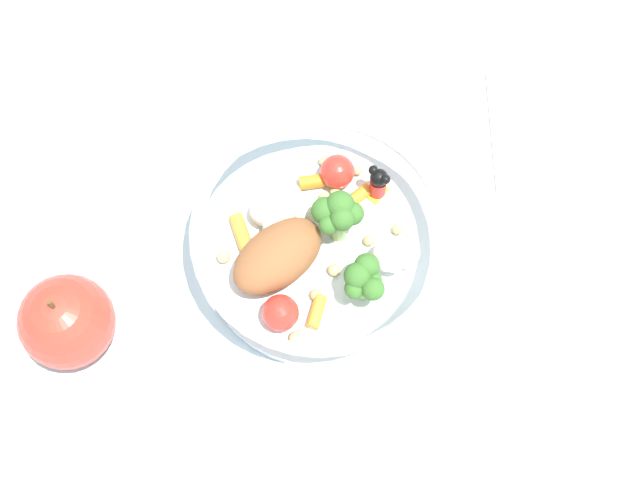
% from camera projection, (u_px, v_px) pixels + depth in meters
% --- Properties ---
extents(ground_plane, '(2.40, 2.40, 0.00)m').
position_uv_depth(ground_plane, '(330.00, 260.00, 0.75)').
color(ground_plane, silver).
extents(food_container, '(0.21, 0.21, 0.07)m').
position_uv_depth(food_container, '(316.00, 241.00, 0.73)').
color(food_container, white).
rests_on(food_container, ground_plane).
extents(loose_apple, '(0.08, 0.08, 0.09)m').
position_uv_depth(loose_apple, '(67.00, 322.00, 0.69)').
color(loose_apple, '#BC3828').
rests_on(loose_apple, ground_plane).
extents(folded_napkin, '(0.14, 0.15, 0.01)m').
position_uv_depth(folded_napkin, '(552.00, 130.00, 0.80)').
color(folded_napkin, silver).
rests_on(folded_napkin, ground_plane).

